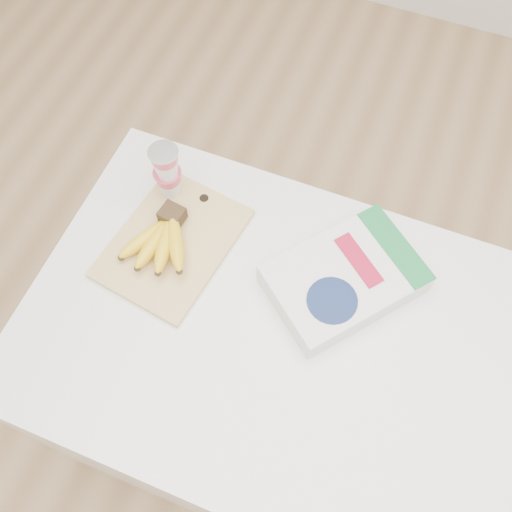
% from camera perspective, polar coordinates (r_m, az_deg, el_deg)
% --- Properties ---
extents(room, '(4.00, 4.00, 4.00)m').
position_cam_1_polar(room, '(0.64, 5.47, 9.68)').
color(room, tan).
rests_on(room, ground).
extents(table, '(1.05, 0.70, 0.79)m').
position_cam_1_polar(table, '(1.51, 2.33, -12.77)').
color(table, white).
rests_on(table, ground).
extents(cutting_board, '(0.27, 0.34, 0.02)m').
position_cam_1_polar(cutting_board, '(1.22, -8.31, 1.29)').
color(cutting_board, '#E7CA7E').
rests_on(cutting_board, table).
extents(bananas, '(0.16, 0.17, 0.06)m').
position_cam_1_polar(bananas, '(1.19, -9.43, 1.69)').
color(bananas, '#382816').
rests_on(bananas, cutting_board).
extents(yogurt_stack, '(0.07, 0.07, 0.15)m').
position_cam_1_polar(yogurt_stack, '(1.22, -8.89, 8.38)').
color(yogurt_stack, white).
rests_on(yogurt_stack, cutting_board).
extents(cereal_box, '(0.34, 0.35, 0.06)m').
position_cam_1_polar(cereal_box, '(1.16, 8.82, -2.28)').
color(cereal_box, white).
rests_on(cereal_box, table).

